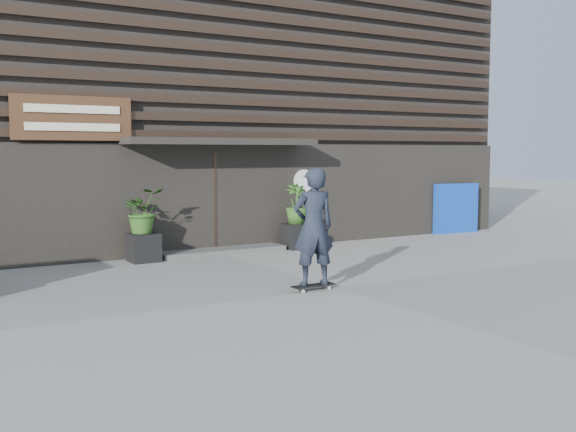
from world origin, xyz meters
TOP-DOWN VIEW (x-y plane):
  - ground at (0.00, 0.00)m, footprint 80.00×80.00m
  - entrance_step at (0.00, 4.60)m, footprint 3.00×0.80m
  - planter_pot_left at (-1.90, 4.40)m, footprint 0.60×0.60m
  - bamboo_left at (-1.90, 4.40)m, footprint 0.86×0.75m
  - planter_pot_right at (1.90, 4.40)m, footprint 0.60×0.60m
  - bamboo_right at (1.90, 4.40)m, footprint 0.54×0.54m
  - blue_tarp at (7.45, 4.70)m, footprint 1.52×0.27m
  - building at (-0.00, 9.96)m, footprint 18.00×11.00m
  - skateboarder at (-0.46, 0.05)m, footprint 0.79×0.59m

SIDE VIEW (x-z plane):
  - ground at x=0.00m, z-range 0.00..0.00m
  - entrance_step at x=0.00m, z-range 0.00..0.12m
  - planter_pot_left at x=-1.90m, z-range 0.00..0.60m
  - planter_pot_right at x=1.90m, z-range 0.00..0.60m
  - blue_tarp at x=7.45m, z-range 0.00..1.42m
  - skateboarder at x=-0.46m, z-range 0.04..2.10m
  - bamboo_left at x=-1.90m, z-range 0.60..1.56m
  - bamboo_right at x=1.90m, z-range 0.60..1.56m
  - building at x=0.00m, z-range -0.01..7.99m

